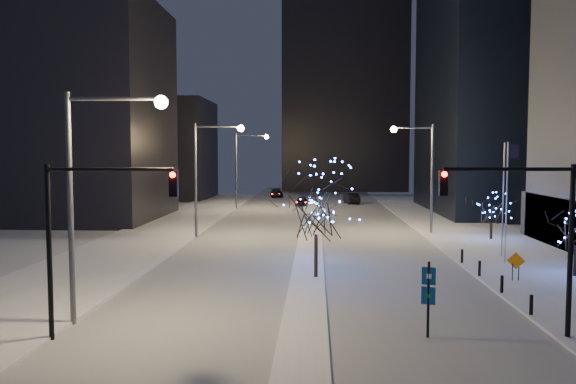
# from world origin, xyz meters

# --- Properties ---
(ground) EXTENTS (160.00, 160.00, 0.00)m
(ground) POSITION_xyz_m (0.00, 0.00, 0.00)
(ground) COLOR silver
(ground) RESTS_ON ground
(road) EXTENTS (20.00, 130.00, 0.02)m
(road) POSITION_xyz_m (0.00, 35.00, 0.01)
(road) COLOR #ADB2BC
(road) RESTS_ON ground
(median) EXTENTS (2.00, 80.00, 0.15)m
(median) POSITION_xyz_m (0.00, 30.00, 0.07)
(median) COLOR white
(median) RESTS_ON ground
(east_sidewalk) EXTENTS (10.00, 90.00, 0.15)m
(east_sidewalk) POSITION_xyz_m (15.00, 20.00, 0.07)
(east_sidewalk) COLOR white
(east_sidewalk) RESTS_ON ground
(west_sidewalk) EXTENTS (8.00, 90.00, 0.15)m
(west_sidewalk) POSITION_xyz_m (-14.00, 20.00, 0.07)
(west_sidewalk) COLOR white
(west_sidewalk) RESTS_ON ground
(filler_west_near) EXTENTS (22.00, 18.00, 24.00)m
(filler_west_near) POSITION_xyz_m (-28.00, 40.00, 12.00)
(filler_west_near) COLOR black
(filler_west_near) RESTS_ON ground
(filler_west_far) EXTENTS (18.00, 16.00, 16.00)m
(filler_west_far) POSITION_xyz_m (-26.00, 70.00, 8.00)
(filler_west_far) COLOR black
(filler_west_far) RESTS_ON ground
(horizon_block) EXTENTS (24.00, 14.00, 42.00)m
(horizon_block) POSITION_xyz_m (6.00, 92.00, 21.00)
(horizon_block) COLOR black
(horizon_block) RESTS_ON ground
(street_lamp_w_near) EXTENTS (4.40, 0.56, 10.00)m
(street_lamp_w_near) POSITION_xyz_m (-8.94, 2.00, 6.50)
(street_lamp_w_near) COLOR #595E66
(street_lamp_w_near) RESTS_ON ground
(street_lamp_w_mid) EXTENTS (4.40, 0.56, 10.00)m
(street_lamp_w_mid) POSITION_xyz_m (-8.94, 27.00, 6.50)
(street_lamp_w_mid) COLOR #595E66
(street_lamp_w_mid) RESTS_ON ground
(street_lamp_w_far) EXTENTS (4.40, 0.56, 10.00)m
(street_lamp_w_far) POSITION_xyz_m (-8.94, 52.00, 6.50)
(street_lamp_w_far) COLOR #595E66
(street_lamp_w_far) RESTS_ON ground
(street_lamp_east) EXTENTS (3.90, 0.56, 10.00)m
(street_lamp_east) POSITION_xyz_m (10.08, 30.00, 6.45)
(street_lamp_east) COLOR #595E66
(street_lamp_east) RESTS_ON ground
(traffic_signal_west) EXTENTS (5.26, 0.43, 7.00)m
(traffic_signal_west) POSITION_xyz_m (-8.44, -0.00, 4.76)
(traffic_signal_west) COLOR black
(traffic_signal_west) RESTS_ON ground
(traffic_signal_east) EXTENTS (5.26, 0.43, 7.00)m
(traffic_signal_east) POSITION_xyz_m (8.94, 1.00, 4.76)
(traffic_signal_east) COLOR black
(traffic_signal_east) RESTS_ON ground
(flagpoles) EXTENTS (1.35, 2.60, 8.00)m
(flagpoles) POSITION_xyz_m (13.37, 17.25, 4.80)
(flagpoles) COLOR silver
(flagpoles) RESTS_ON east_sidewalk
(bollards) EXTENTS (0.16, 12.16, 0.90)m
(bollards) POSITION_xyz_m (10.20, 10.00, 0.60)
(bollards) COLOR black
(bollards) RESTS_ON east_sidewalk
(car_near) EXTENTS (1.78, 3.98, 1.33)m
(car_near) POSITION_xyz_m (-1.50, 56.91, 0.66)
(car_near) COLOR black
(car_near) RESTS_ON ground
(car_mid) EXTENTS (2.32, 4.94, 1.56)m
(car_mid) POSITION_xyz_m (5.73, 61.07, 0.78)
(car_mid) COLOR black
(car_mid) RESTS_ON ground
(car_far) EXTENTS (2.62, 5.06, 1.40)m
(car_far) POSITION_xyz_m (-6.07, 71.95, 0.70)
(car_far) COLOR black
(car_far) RESTS_ON ground
(holiday_tree_median_near) EXTENTS (5.49, 5.49, 6.73)m
(holiday_tree_median_near) POSITION_xyz_m (0.50, 11.29, 4.48)
(holiday_tree_median_near) COLOR black
(holiday_tree_median_near) RESTS_ON median
(holiday_tree_median_far) EXTENTS (4.45, 4.45, 4.60)m
(holiday_tree_median_far) POSITION_xyz_m (0.50, 17.02, 3.15)
(holiday_tree_median_far) COLOR black
(holiday_tree_median_far) RESTS_ON median
(holiday_tree_plaza_far) EXTENTS (4.19, 4.19, 4.04)m
(holiday_tree_plaza_far) POSITION_xyz_m (15.34, 26.60, 2.74)
(holiday_tree_plaza_far) COLOR black
(holiday_tree_plaza_far) RESTS_ON east_sidewalk
(wayfinding_sign) EXTENTS (0.55, 0.23, 3.10)m
(wayfinding_sign) POSITION_xyz_m (5.00, 1.00, 1.90)
(wayfinding_sign) COLOR black
(wayfinding_sign) RESTS_ON ground
(construction_sign) EXTENTS (0.92, 0.44, 1.64)m
(construction_sign) POSITION_xyz_m (11.91, 10.89, 1.14)
(construction_sign) COLOR black
(construction_sign) RESTS_ON east_sidewalk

